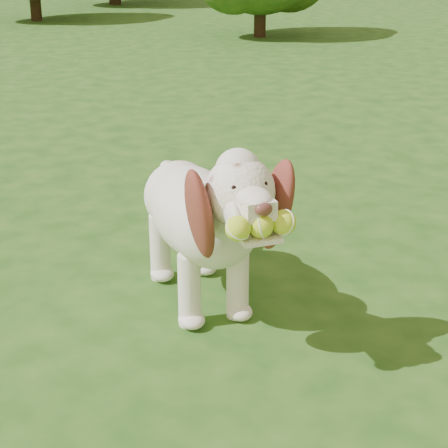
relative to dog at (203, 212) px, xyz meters
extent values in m
plane|color=#1B4413|center=(-0.23, -0.42, -0.40)|extent=(80.00, 80.00, 0.00)
ellipsoid|color=white|center=(-0.02, 0.10, -0.04)|extent=(0.45, 0.69, 0.34)
ellipsoid|color=white|center=(0.03, -0.13, 0.00)|extent=(0.39, 0.39, 0.33)
ellipsoid|color=white|center=(-0.07, 0.32, -0.04)|extent=(0.35, 0.35, 0.30)
cylinder|color=white|center=(0.05, -0.26, 0.09)|extent=(0.22, 0.29, 0.26)
sphere|color=white|center=(0.08, -0.38, 0.21)|extent=(0.27, 0.27, 0.23)
sphere|color=white|center=(0.08, -0.36, 0.28)|extent=(0.18, 0.18, 0.15)
cube|color=white|center=(0.11, -0.50, 0.21)|extent=(0.12, 0.15, 0.06)
ellipsoid|color=#592D28|center=(0.12, -0.57, 0.22)|extent=(0.06, 0.05, 0.04)
cube|color=white|center=(0.11, -0.52, 0.12)|extent=(0.15, 0.17, 0.02)
ellipsoid|color=brown|center=(-0.05, -0.40, 0.15)|extent=(0.15, 0.24, 0.35)
ellipsoid|color=brown|center=(0.21, -0.34, 0.15)|extent=(0.17, 0.22, 0.35)
cylinder|color=white|center=(-0.09, 0.45, -0.01)|extent=(0.09, 0.17, 0.13)
cylinder|color=white|center=(-0.07, -0.13, -0.26)|extent=(0.10, 0.10, 0.29)
cylinder|color=white|center=(0.12, -0.10, -0.26)|extent=(0.10, 0.10, 0.29)
cylinder|color=white|center=(-0.16, 0.28, -0.26)|extent=(0.10, 0.10, 0.29)
cylinder|color=white|center=(0.03, 0.32, -0.26)|extent=(0.10, 0.10, 0.29)
sphere|color=#BBE82F|center=(0.04, -0.57, 0.17)|extent=(0.09, 0.09, 0.08)
sphere|color=#BBE82F|center=(0.12, -0.56, 0.17)|extent=(0.09, 0.09, 0.08)
sphere|color=#BBE82F|center=(0.19, -0.54, 0.17)|extent=(0.09, 0.09, 0.08)
cylinder|color=#382314|center=(-1.55, 9.50, -0.13)|extent=(0.17, 0.17, 0.54)
cylinder|color=#382314|center=(1.54, 7.33, -0.15)|extent=(0.16, 0.16, 0.50)
camera|label=1|loc=(-0.27, -2.62, 1.02)|focal=60.00mm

